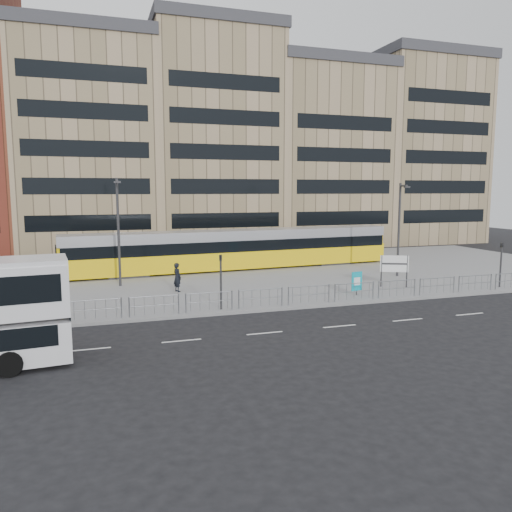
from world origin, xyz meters
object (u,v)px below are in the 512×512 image
object	(u,v)px
ad_panel	(357,282)
traffic_light_west	(221,275)
traffic_light_east	(501,259)
lamp_post_east	(399,225)
tram	(236,250)
station_sign	(394,265)
lamp_post_west	(118,227)
pedestrian	(177,277)

from	to	relation	value
ad_panel	traffic_light_west	world-z (taller)	traffic_light_west
traffic_light_east	lamp_post_east	bearing A→B (deg)	110.71
traffic_light_east	lamp_post_east	distance (m)	7.59
tram	station_sign	world-z (taller)	tram
ad_panel	lamp_post_east	size ratio (longest dim) A/B	0.21
traffic_light_west	traffic_light_east	xyz separation A→B (m)	(19.98, 0.42, 0.00)
tram	traffic_light_east	size ratio (longest dim) A/B	9.16
lamp_post_east	lamp_post_west	bearing A→B (deg)	173.45
pedestrian	lamp_post_west	world-z (taller)	lamp_post_west
ad_panel	lamp_post_east	bearing A→B (deg)	27.80
tram	traffic_light_east	distance (m)	20.21
tram	traffic_light_east	xyz separation A→B (m)	(15.26, -13.25, 0.30)
ad_panel	lamp_post_west	xyz separation A→B (m)	(-14.20, 7.83, 3.23)
station_sign	lamp_post_west	size ratio (longest dim) A/B	0.29
tram	traffic_light_west	world-z (taller)	tram
traffic_light_east	lamp_post_west	world-z (taller)	lamp_post_west
station_sign	lamp_post_west	distance (m)	19.23
tram	pedestrian	distance (m)	10.20
ad_panel	pedestrian	size ratio (longest dim) A/B	0.79
traffic_light_west	station_sign	bearing A→B (deg)	31.63
station_sign	lamp_post_east	bearing A→B (deg)	77.43
traffic_light_west	lamp_post_east	world-z (taller)	lamp_post_east
pedestrian	traffic_light_east	distance (m)	22.19
pedestrian	station_sign	bearing A→B (deg)	-124.37
tram	lamp_post_west	size ratio (longest dim) A/B	3.79
ad_panel	pedestrian	xyz separation A→B (m)	(-10.71, 4.65, 0.08)
lamp_post_west	lamp_post_east	size ratio (longest dim) A/B	1.04
station_sign	ad_panel	bearing A→B (deg)	-132.37
tram	lamp_post_west	xyz separation A→B (m)	(-9.77, -4.82, 2.44)
station_sign	ad_panel	xyz separation A→B (m)	(-3.81, -1.64, -0.64)
station_sign	traffic_light_east	world-z (taller)	traffic_light_east
lamp_post_east	traffic_light_east	bearing A→B (deg)	-55.36
tram	lamp_post_east	distance (m)	13.43
tram	station_sign	bearing A→B (deg)	-57.50
station_sign	pedestrian	world-z (taller)	station_sign
ad_panel	pedestrian	bearing A→B (deg)	145.13
pedestrian	tram	bearing A→B (deg)	-60.78
traffic_light_west	traffic_light_east	world-z (taller)	same
pedestrian	traffic_light_west	size ratio (longest dim) A/B	0.62
ad_panel	traffic_light_east	size ratio (longest dim) A/B	0.49
pedestrian	lamp_post_east	xyz separation A→B (m)	(17.37, 0.79, 3.00)
traffic_light_east	station_sign	bearing A→B (deg)	148.40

